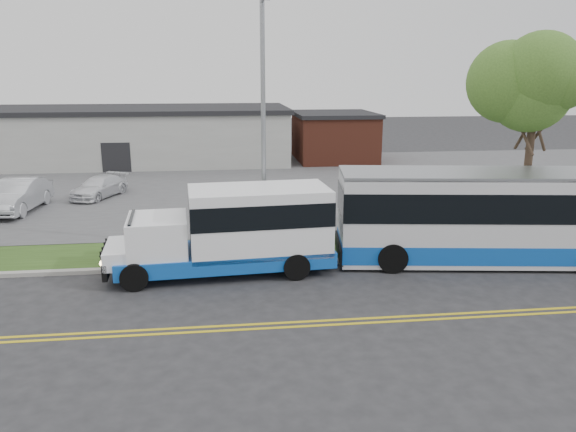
{
  "coord_description": "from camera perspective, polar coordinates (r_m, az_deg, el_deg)",
  "views": [
    {
      "loc": [
        1.34,
        -18.67,
        7.03
      ],
      "look_at": [
        3.88,
        2.28,
        1.6
      ],
      "focal_mm": 35.0,
      "sensor_mm": 36.0,
      "label": 1
    }
  ],
  "objects": [
    {
      "name": "lane_line_south",
      "position": [
        16.19,
        -11.2,
        -11.59
      ],
      "size": [
        70.0,
        0.12,
        0.01
      ],
      "primitive_type": "cube",
      "color": "gold",
      "rests_on": "ground"
    },
    {
      "name": "verge",
      "position": [
        22.71,
        -9.98,
        -3.69
      ],
      "size": [
        80.0,
        3.3,
        0.1
      ],
      "primitive_type": "cube",
      "color": "#2D4517",
      "rests_on": "ground"
    },
    {
      "name": "ground",
      "position": [
        20.0,
        -10.38,
        -6.4
      ],
      "size": [
        140.0,
        140.0,
        0.0
      ],
      "primitive_type": "plane",
      "color": "#28282B",
      "rests_on": "ground"
    },
    {
      "name": "shuttle_bus",
      "position": [
        20.07,
        -5.17,
        -1.21
      ],
      "size": [
        8.17,
        3.18,
        3.07
      ],
      "rotation": [
        0.0,
        0.0,
        0.07
      ],
      "color": "#1050B4",
      "rests_on": "ground"
    },
    {
      "name": "brick_wing",
      "position": [
        45.88,
        4.69,
        8.05
      ],
      "size": [
        6.3,
        7.3,
        3.9
      ],
      "color": "brown",
      "rests_on": "ground"
    },
    {
      "name": "parked_car_b",
      "position": [
        33.7,
        -18.63,
        2.83
      ],
      "size": [
        3.13,
        4.38,
        1.18
      ],
      "primitive_type": "imported",
      "rotation": [
        0.0,
        0.0,
        -0.41
      ],
      "color": "white",
      "rests_on": "parking_lot"
    },
    {
      "name": "commercial_building",
      "position": [
        46.51,
        -16.11,
        7.89
      ],
      "size": [
        25.4,
        10.4,
        4.35
      ],
      "color": "#9E9E99",
      "rests_on": "ground"
    },
    {
      "name": "transit_bus",
      "position": [
        22.6,
        21.18,
        -0.07
      ],
      "size": [
        12.77,
        4.53,
        3.47
      ],
      "rotation": [
        0.0,
        0.0,
        -0.14
      ],
      "color": "silver",
      "rests_on": "ground"
    },
    {
      "name": "parked_car_a",
      "position": [
        31.76,
        -25.75,
        1.9
      ],
      "size": [
        2.22,
        5.14,
        1.65
      ],
      "primitive_type": "imported",
      "rotation": [
        0.0,
        0.0,
        -0.1
      ],
      "color": "silver",
      "rests_on": "parking_lot"
    },
    {
      "name": "tree_east",
      "position": [
        25.11,
        23.86,
        11.35
      ],
      "size": [
        5.2,
        5.2,
        8.33
      ],
      "color": "#33281C",
      "rests_on": "verge"
    },
    {
      "name": "lane_line_north",
      "position": [
        16.46,
        -11.13,
        -11.13
      ],
      "size": [
        70.0,
        0.12,
        0.01
      ],
      "primitive_type": "cube",
      "color": "gold",
      "rests_on": "ground"
    },
    {
      "name": "streetlight_near",
      "position": [
        21.54,
        -2.51,
        9.63
      ],
      "size": [
        0.35,
        1.53,
        9.5
      ],
      "color": "gray",
      "rests_on": "verge"
    },
    {
      "name": "curb",
      "position": [
        21.0,
        -10.22,
        -5.15
      ],
      "size": [
        80.0,
        0.3,
        0.15
      ],
      "primitive_type": "cube",
      "color": "#9E9B93",
      "rests_on": "ground"
    },
    {
      "name": "parking_lot",
      "position": [
        36.37,
        -8.91,
        3.19
      ],
      "size": [
        80.0,
        25.0,
        0.1
      ],
      "primitive_type": "cube",
      "color": "#4C4C4F",
      "rests_on": "ground"
    }
  ]
}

